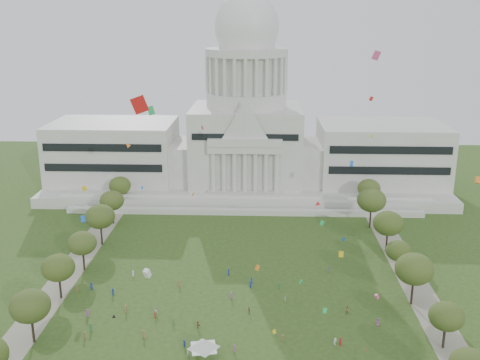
# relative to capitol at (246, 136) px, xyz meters

# --- Properties ---
(ground) EXTENTS (400.00, 400.00, 0.00)m
(ground) POSITION_rel_capitol_xyz_m (0.00, -113.59, -22.30)
(ground) COLOR #2F4B1B
(ground) RESTS_ON ground
(capitol) EXTENTS (160.00, 64.50, 91.30)m
(capitol) POSITION_rel_capitol_xyz_m (0.00, 0.00, 0.00)
(capitol) COLOR beige
(capitol) RESTS_ON ground
(path_left) EXTENTS (8.00, 160.00, 0.04)m
(path_left) POSITION_rel_capitol_xyz_m (-48.00, -83.59, -22.28)
(path_left) COLOR gray
(path_left) RESTS_ON ground
(path_right) EXTENTS (8.00, 160.00, 0.04)m
(path_right) POSITION_rel_capitol_xyz_m (48.00, -83.59, -22.28)
(path_right) COLOR gray
(path_right) RESTS_ON ground
(row_tree_l_1) EXTENTS (8.86, 8.86, 12.59)m
(row_tree_l_1) POSITION_rel_capitol_xyz_m (-44.07, -116.55, -13.34)
(row_tree_l_1) COLOR black
(row_tree_l_1) RESTS_ON ground
(row_tree_r_1) EXTENTS (7.58, 7.58, 10.78)m
(row_tree_r_1) POSITION_rel_capitol_xyz_m (46.22, -115.34, -14.64)
(row_tree_r_1) COLOR black
(row_tree_r_1) RESTS_ON ground
(row_tree_l_2) EXTENTS (8.42, 8.42, 11.97)m
(row_tree_l_2) POSITION_rel_capitol_xyz_m (-45.04, -96.29, -13.79)
(row_tree_l_2) COLOR black
(row_tree_l_2) RESTS_ON ground
(row_tree_r_2) EXTENTS (9.55, 9.55, 13.58)m
(row_tree_r_2) POSITION_rel_capitol_xyz_m (44.17, -96.15, -12.64)
(row_tree_r_2) COLOR black
(row_tree_r_2) RESTS_ON ground
(row_tree_l_3) EXTENTS (8.12, 8.12, 11.55)m
(row_tree_l_3) POSITION_rel_capitol_xyz_m (-44.09, -79.67, -14.09)
(row_tree_l_3) COLOR black
(row_tree_l_3) RESTS_ON ground
(row_tree_r_3) EXTENTS (7.01, 7.01, 9.98)m
(row_tree_r_3) POSITION_rel_capitol_xyz_m (44.40, -79.10, -15.21)
(row_tree_r_3) COLOR black
(row_tree_r_3) RESTS_ON ground
(row_tree_l_4) EXTENTS (9.29, 9.29, 13.21)m
(row_tree_l_4) POSITION_rel_capitol_xyz_m (-44.08, -61.17, -12.90)
(row_tree_l_4) COLOR black
(row_tree_l_4) RESTS_ON ground
(row_tree_r_4) EXTENTS (9.19, 9.19, 13.06)m
(row_tree_r_4) POSITION_rel_capitol_xyz_m (44.76, -63.55, -13.01)
(row_tree_r_4) COLOR black
(row_tree_r_4) RESTS_ON ground
(row_tree_l_5) EXTENTS (8.33, 8.33, 11.85)m
(row_tree_l_5) POSITION_rel_capitol_xyz_m (-45.22, -42.58, -13.88)
(row_tree_l_5) COLOR black
(row_tree_l_5) RESTS_ON ground
(row_tree_r_5) EXTENTS (9.82, 9.82, 13.96)m
(row_tree_r_5) POSITION_rel_capitol_xyz_m (43.49, -43.40, -12.37)
(row_tree_r_5) COLOR black
(row_tree_r_5) RESTS_ON ground
(row_tree_l_6) EXTENTS (8.19, 8.19, 11.64)m
(row_tree_l_6) POSITION_rel_capitol_xyz_m (-46.87, -24.45, -14.02)
(row_tree_l_6) COLOR black
(row_tree_l_6) RESTS_ON ground
(row_tree_r_6) EXTENTS (8.42, 8.42, 11.97)m
(row_tree_r_6) POSITION_rel_capitol_xyz_m (45.96, -25.46, -13.79)
(row_tree_r_6) COLOR black
(row_tree_r_6) RESTS_ON ground
(event_tent) EXTENTS (8.56, 8.56, 4.09)m
(event_tent) POSITION_rel_capitol_xyz_m (-5.76, -120.82, -19.13)
(event_tent) COLOR #4C4C4C
(event_tent) RESTS_ON ground
(person_0) EXTENTS (1.17, 1.12, 2.02)m
(person_0) POSITION_rel_capitol_xyz_m (33.74, -106.90, -21.29)
(person_0) COLOR #994C8C
(person_0) RESTS_ON ground
(person_2) EXTENTS (1.03, 1.13, 1.98)m
(person_2) POSITION_rel_capitol_xyz_m (27.49, -101.31, -21.30)
(person_2) COLOR olive
(person_2) RESTS_ON ground
(person_3) EXTENTS (0.69, 1.19, 1.76)m
(person_3) POSITION_rel_capitol_xyz_m (11.19, -114.21, -21.41)
(person_3) COLOR olive
(person_3) RESTS_ON ground
(person_4) EXTENTS (0.90, 1.22, 1.87)m
(person_4) POSITION_rel_capitol_xyz_m (3.47, -102.44, -21.36)
(person_4) COLOR olive
(person_4) RESTS_ON ground
(person_5) EXTENTS (1.58, 1.72, 1.81)m
(person_5) POSITION_rel_capitol_xyz_m (-8.28, -109.31, -21.39)
(person_5) COLOR olive
(person_5) RESTS_ON ground
(person_7) EXTENTS (0.75, 0.70, 1.67)m
(person_7) POSITION_rel_capitol_xyz_m (-9.21, -120.28, -21.46)
(person_7) COLOR silver
(person_7) RESTS_ON ground
(person_8) EXTENTS (0.91, 0.59, 1.82)m
(person_8) POSITION_rel_capitol_xyz_m (-19.18, -103.20, -21.38)
(person_8) COLOR silver
(person_8) RESTS_ON ground
(person_9) EXTENTS (1.16, 1.09, 1.63)m
(person_9) POSITION_rel_capitol_xyz_m (22.77, -115.10, -21.48)
(person_9) COLOR silver
(person_9) RESTS_ON ground
(person_10) EXTENTS (0.51, 0.91, 1.55)m
(person_10) POSITION_rel_capitol_xyz_m (12.53, -96.07, -21.52)
(person_10) COLOR silver
(person_10) RESTS_ON ground
(distant_crowd) EXTENTS (67.78, 40.44, 1.95)m
(distant_crowd) POSITION_rel_capitol_xyz_m (-13.76, -99.63, -21.40)
(distant_crowd) COLOR #33723F
(distant_crowd) RESTS_ON ground
(kite_swarm) EXTENTS (92.31, 101.23, 59.66)m
(kite_swarm) POSITION_rel_capitol_xyz_m (-0.53, -102.60, 4.07)
(kite_swarm) COLOR yellow
(kite_swarm) RESTS_ON ground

